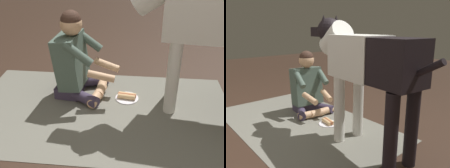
{
  "view_description": "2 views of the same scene",
  "coord_description": "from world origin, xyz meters",
  "views": [
    {
      "loc": [
        -0.19,
        2.34,
        1.57
      ],
      "look_at": [
        0.03,
        0.17,
        0.31
      ],
      "focal_mm": 45.12,
      "sensor_mm": 36.0,
      "label": 1
    },
    {
      "loc": [
        -2.18,
        1.57,
        1.19
      ],
      "look_at": [
        -0.4,
        0.01,
        0.6
      ],
      "focal_mm": 36.23,
      "sensor_mm": 36.0,
      "label": 2
    }
  ],
  "objects": [
    {
      "name": "person_sitting_on_floor",
      "position": [
        0.42,
        -0.14,
        0.36
      ],
      "size": [
        0.65,
        0.57,
        0.88
      ],
      "color": "#392F46",
      "rests_on": "ground"
    },
    {
      "name": "hot_dog_on_plate",
      "position": [
        -0.1,
        -0.08,
        0.03
      ],
      "size": [
        0.24,
        0.24,
        0.06
      ],
      "color": "white",
      "rests_on": "ground"
    },
    {
      "name": "ground_plane",
      "position": [
        0.0,
        0.0,
        0.0
      ],
      "size": [
        14.07,
        14.07,
        0.0
      ],
      "primitive_type": "plane",
      "color": "#35231A"
    },
    {
      "name": "area_rug",
      "position": [
        0.14,
        0.16,
        0.0
      ],
      "size": [
        2.5,
        1.45,
        0.01
      ],
      "primitive_type": "cube",
      "color": "slate",
      "rests_on": "ground"
    },
    {
      "name": "large_dog",
      "position": [
        -0.73,
        -0.01,
        0.87
      ],
      "size": [
        1.73,
        0.46,
        1.32
      ],
      "color": "silver",
      "rests_on": "ground"
    }
  ]
}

